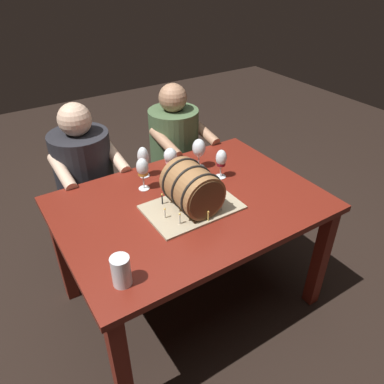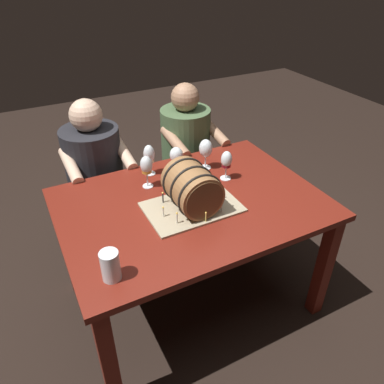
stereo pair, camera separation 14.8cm
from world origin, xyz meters
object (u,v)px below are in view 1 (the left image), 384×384
Objects in this scene: barrel_cake at (192,190)px; person_seated_left at (88,189)px; wine_glass_empty at (199,149)px; wine_glass_white at (143,158)px; wine_glass_amber at (142,169)px; dining_table at (190,217)px; person_seated_right at (175,164)px; wine_glass_red at (221,159)px; wine_glass_rose at (170,157)px; beer_pint at (121,272)px.

person_seated_left is (-0.31, 0.80, -0.33)m from barrel_cake.
wine_glass_empty is at bearing 51.77° from barrel_cake.
wine_glass_empty is 1.00× the size of wine_glass_white.
dining_table is at bearing -58.52° from wine_glass_amber.
wine_glass_empty is 0.17× the size of person_seated_right.
wine_glass_rose is at bearing 138.44° from wine_glass_red.
person_seated_left is (-0.40, 0.43, -0.32)m from wine_glass_rose.
wine_glass_empty is 0.17m from wine_glass_red.
person_seated_left is at bearing 114.33° from dining_table.
wine_glass_empty is 0.99m from beer_pint.
wine_glass_white is at bearing 57.40° from beer_pint.
barrel_cake reaches higher than wine_glass_red.
person_seated_left is at bearing 179.99° from person_seated_right.
barrel_cake is 0.42× the size of person_seated_right.
dining_table is 0.38m from wine_glass_rose.
barrel_cake reaches higher than wine_glass_white.
wine_glass_rose is (0.06, 0.31, 0.21)m from dining_table.
person_seated_left is 1.00× the size of person_seated_right.
wine_glass_red is (0.28, 0.12, 0.22)m from dining_table.
wine_glass_amber is 1.42× the size of beer_pint.
dining_table is 0.37m from wine_glass_amber.
barrel_cake reaches higher than wine_glass_empty.
barrel_cake reaches higher than beer_pint.
wine_glass_empty is at bearing 49.47° from dining_table.
dining_table is at bearing -114.36° from person_seated_right.
dining_table is 7.80× the size of wine_glass_red.
dining_table is 0.44m from wine_glass_empty.
dining_table is 7.21× the size of wine_glass_amber.
person_seated_right is (0.42, 0.37, -0.34)m from wine_glass_white.
person_seated_right is at bearing 41.51° from wine_glass_white.
person_seated_right reaches higher than beer_pint.
wine_glass_amber is at bearing 163.51° from wine_glass_red.
person_seated_left reaches higher than wine_glass_red.
wine_glass_amber is at bearing -69.54° from person_seated_left.
wine_glass_rose is 0.30m from wine_glass_red.
wine_glass_rose is at bearing 17.80° from wine_glass_amber.
wine_glass_red reaches higher than wine_glass_rose.
wine_glass_red is (0.22, -0.20, 0.01)m from wine_glass_rose.
wine_glass_white is (-0.37, 0.25, 0.00)m from wine_glass_red.
person_seated_right is at bearing 65.64° from dining_table.
dining_table is 0.23m from barrel_cake.
wine_glass_rose is at bearing -20.37° from wine_glass_white.
beer_pint is at bearing -151.15° from wine_glass_red.
wine_glass_empty is 1.07× the size of wine_glass_red.
person_seated_right is (0.67, -0.00, -0.01)m from person_seated_left.
wine_glass_rose is 0.61m from person_seated_right.
wine_glass_red is 0.16× the size of person_seated_left.
wine_glass_amber reaches higher than wine_glass_red.
wine_glass_empty reaches higher than beer_pint.
barrel_cake is at bearing -113.80° from dining_table.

